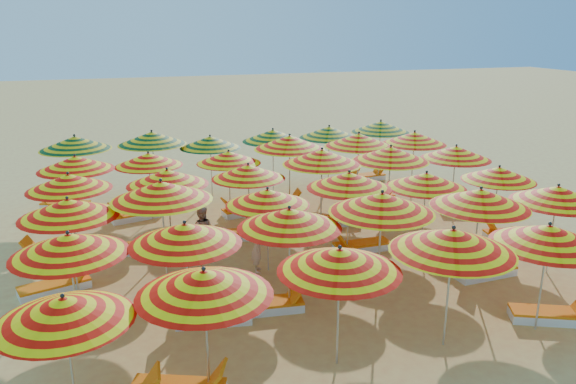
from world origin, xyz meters
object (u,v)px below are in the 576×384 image
object	(u,v)px
umbrella_26	(229,157)
lounger_2	(551,315)
umbrella_17	(499,174)
umbrella_6	(69,245)
umbrella_21	(322,157)
umbrella_31	(152,138)
umbrella_9	(382,203)
lounger_5	(269,305)
umbrella_18	(69,182)
umbrella_4	(548,235)
umbrella_27	(290,142)
beachgoer_b	(202,231)
umbrella_12	(68,208)
umbrella_10	(480,198)
lounger_19	(64,205)
lounger_11	(155,248)
lounger_8	(360,246)
umbrella_0	(64,310)
umbrella_16	(426,180)
umbrella_8	(289,218)
umbrella_30	(75,143)
lounger_14	(466,209)
umbrella_34	(329,132)
lounger_13	(337,220)
lounger_20	(341,181)
umbrella_2	(340,260)
lounger_21	(366,177)
lounger_6	(483,271)
umbrella_35	(381,127)
beachgoer_a	(257,248)
umbrella_23	(456,153)
lounger_15	(135,215)
umbrella_29	(414,138)
lounger_12	(231,235)
lounger_17	(278,205)
umbrella_22	(391,154)
umbrella_11	(557,195)
lounger_9	(510,234)
lounger_18	(373,197)
umbrella_7	(185,234)
umbrella_33	(273,136)
umbrella_13	(161,191)
lounger_4	(212,316)

from	to	relation	value
umbrella_26	lounger_2	size ratio (longest dim) A/B	1.35
umbrella_17	umbrella_6	bearing A→B (deg)	-169.05
umbrella_21	umbrella_31	xyz separation A→B (m)	(-4.93, 4.91, -0.00)
umbrella_9	lounger_5	distance (m)	3.61
umbrella_21	umbrella_18	bearing A→B (deg)	179.71
umbrella_4	lounger_5	distance (m)	6.34
umbrella_27	umbrella_31	distance (m)	5.25
umbrella_4	beachgoer_b	xyz separation A→B (m)	(-6.31, 6.46, -1.49)
umbrella_12	lounger_5	size ratio (longest dim) A/B	1.42
umbrella_18	umbrella_21	bearing A→B (deg)	-0.29
umbrella_10	lounger_19	bearing A→B (deg)	136.73
lounger_11	lounger_8	bearing A→B (deg)	2.73
umbrella_0	umbrella_16	size ratio (longest dim) A/B	1.16
umbrella_8	umbrella_30	xyz separation A→B (m)	(-4.92, 9.87, 0.13)
umbrella_31	lounger_14	bearing A→B (deg)	-26.71
umbrella_34	umbrella_9	bearing A→B (deg)	-104.69
lounger_13	lounger_20	xyz separation A→B (m)	(2.10, 4.54, 0.00)
umbrella_2	umbrella_4	distance (m)	4.71
umbrella_9	umbrella_17	bearing A→B (deg)	24.24
umbrella_8	lounger_21	xyz separation A→B (m)	(6.75, 9.85, -2.10)
umbrella_18	lounger_6	size ratio (longest dim) A/B	1.43
umbrella_35	beachgoer_b	bearing A→B (deg)	-145.87
umbrella_26	umbrella_31	distance (m)	3.59
umbrella_34	beachgoer_a	bearing A→B (deg)	-124.48
umbrella_10	umbrella_16	xyz separation A→B (m)	(-0.11, 2.34, -0.14)
umbrella_27	umbrella_16	bearing A→B (deg)	-65.21
umbrella_6	umbrella_12	size ratio (longest dim) A/B	0.99
umbrella_6	umbrella_9	size ratio (longest dim) A/B	0.76
umbrella_23	lounger_15	xyz separation A→B (m)	(-10.72, 2.94, -2.10)
umbrella_0	umbrella_29	distance (m)	15.61
lounger_12	lounger_17	distance (m)	3.36
umbrella_22	umbrella_4	bearing A→B (deg)	-91.38
umbrella_11	lounger_8	world-z (taller)	umbrella_11
umbrella_11	umbrella_17	world-z (taller)	umbrella_11
lounger_9	lounger_18	size ratio (longest dim) A/B	1.04
umbrella_9	lounger_11	xyz separation A→B (m)	(-5.07, 4.36, -2.24)
umbrella_0	beachgoer_b	world-z (taller)	umbrella_0
umbrella_29	lounger_8	world-z (taller)	umbrella_29
umbrella_23	lounger_18	size ratio (longest dim) A/B	1.47
umbrella_7	umbrella_8	xyz separation A→B (m)	(2.40, 0.23, 0.01)
umbrella_33	lounger_20	bearing A→B (deg)	0.61
umbrella_33	lounger_8	xyz separation A→B (m)	(0.68, -6.84, -2.12)
umbrella_17	beachgoer_b	xyz separation A→B (m)	(-8.96, 1.46, -1.35)
umbrella_4	lounger_13	bearing A→B (deg)	101.51
umbrella_22	umbrella_30	world-z (taller)	umbrella_22
umbrella_13	beachgoer_a	distance (m)	2.99
umbrella_23	umbrella_30	xyz separation A→B (m)	(-12.51, 5.15, 0.13)
umbrella_6	umbrella_29	xyz separation A→B (m)	(12.13, 7.23, 0.09)
lounger_5	lounger_4	bearing A→B (deg)	-169.16
umbrella_10	umbrella_23	size ratio (longest dim) A/B	1.03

